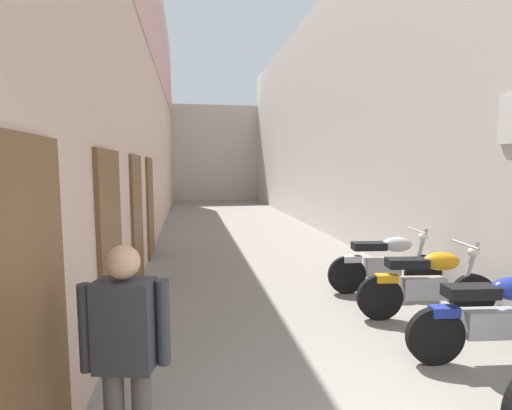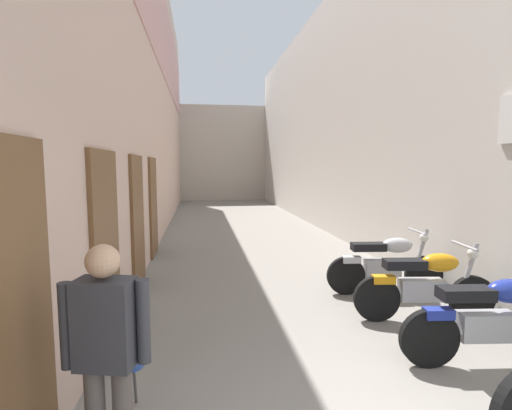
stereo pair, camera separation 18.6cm
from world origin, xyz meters
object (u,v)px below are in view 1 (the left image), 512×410
at_px(motorcycle_second, 496,316).
at_px(motorcycle_fourth, 386,262).
at_px(pedestrian_by_doorway, 126,353).
at_px(umbrella_leaning, 142,338).
at_px(motorcycle_third, 428,282).

distance_m(motorcycle_second, motorcycle_fourth, 2.21).
relative_size(pedestrian_by_doorway, umbrella_leaning, 1.63).
xyz_separation_m(motorcycle_second, motorcycle_third, (-0.00, 1.14, 0.00)).
relative_size(motorcycle_third, motorcycle_fourth, 1.00).
bearing_deg(umbrella_leaning, pedestrian_by_doorway, -90.37).
distance_m(motorcycle_second, umbrella_leaning, 3.47).
bearing_deg(umbrella_leaning, motorcycle_second, 4.66).
bearing_deg(pedestrian_by_doorway, motorcycle_third, 31.60).
xyz_separation_m(pedestrian_by_doorway, umbrella_leaning, (0.00, 0.71, -0.24)).
bearing_deg(motorcycle_fourth, umbrella_leaning, -144.26).
height_order(motorcycle_second, motorcycle_fourth, same).
relative_size(motorcycle_second, umbrella_leaning, 1.91).
bearing_deg(motorcycle_second, motorcycle_fourth, 90.00).
bearing_deg(motorcycle_second, umbrella_leaning, -175.34).
bearing_deg(pedestrian_by_doorway, motorcycle_fourth, 42.75).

